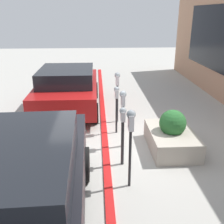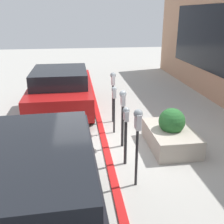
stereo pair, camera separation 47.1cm
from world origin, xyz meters
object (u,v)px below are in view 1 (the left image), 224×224
parking_meter_farthest (117,86)px  planter_box (172,136)px  parking_meter_middle (123,107)px  parking_meter_fourth (117,99)px  parked_car_middle (68,88)px  parking_meter_second (123,126)px  parking_meter_nearest (131,129)px  parked_car_front (21,190)px

parking_meter_farthest → planter_box: size_ratio=0.95×
parking_meter_middle → planter_box: 1.40m
parking_meter_fourth → parked_car_middle: (2.01, 1.52, -0.22)m
parking_meter_fourth → parking_meter_farthest: size_ratio=0.86×
parking_meter_second → parking_meter_farthest: 2.46m
parking_meter_nearest → parked_car_front: 2.07m
parking_meter_second → planter_box: bearing=-63.4°
parking_meter_fourth → parked_car_middle: 2.53m
parking_meter_second → parked_car_middle: size_ratio=0.33×
planter_box → parking_meter_nearest: bearing=139.7°
parking_meter_second → parking_meter_fourth: parking_meter_second is taller
planter_box → parked_car_front: (-2.59, 2.89, 0.50)m
parking_meter_nearest → parking_meter_farthest: (3.25, -0.02, -0.08)m
parking_meter_middle → parked_car_front: parked_car_front is taller
parking_meter_second → parking_meter_fourth: size_ratio=1.00×
parking_meter_nearest → planter_box: parking_meter_nearest is taller
parking_meter_second → planter_box: parking_meter_second is taller
parking_meter_second → parking_meter_fourth: (1.66, 0.01, 0.05)m
parking_meter_farthest → parked_car_front: (-4.41, 1.69, -0.28)m
parking_meter_fourth → planter_box: (-1.02, -1.28, -0.64)m
parking_meter_nearest → parking_meter_middle: bearing=-0.7°
parking_meter_second → parked_car_middle: 3.98m
parked_car_front → parked_car_middle: bearing=-2.4°
parking_meter_fourth → parking_meter_second: bearing=-179.8°
parking_meter_nearest → planter_box: 2.07m
parking_meter_fourth → parking_meter_farthest: (0.79, -0.08, 0.15)m
parked_car_front → parking_meter_middle: bearing=-32.8°
parking_meter_second → parked_car_middle: (3.67, 1.53, -0.17)m
planter_box → parking_meter_farthest: bearing=33.4°
parking_meter_second → parked_car_middle: bearing=22.6°
planter_box → parked_car_front: bearing=131.9°
parking_meter_second → parking_meter_middle: size_ratio=0.92×
parking_meter_second → planter_box: (0.64, -1.27, -0.59)m
parking_meter_middle → parked_car_middle: same height
parking_meter_middle → planter_box: size_ratio=0.90×
parking_meter_second → parking_meter_farthest: parking_meter_farthest is taller
parking_meter_middle → parking_meter_farthest: bearing=0.1°
parking_meter_middle → parked_car_front: size_ratio=0.32×
parking_meter_fourth → parked_car_middle: size_ratio=0.33×
parking_meter_middle → parked_car_front: bearing=148.6°
parking_meter_farthest → parked_car_middle: bearing=52.9°
parking_meter_middle → planter_box: bearing=-99.2°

